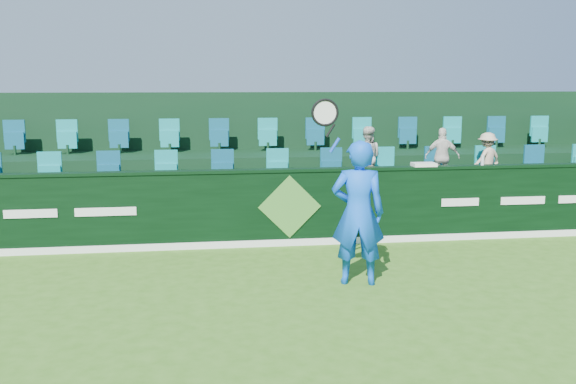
{
  "coord_description": "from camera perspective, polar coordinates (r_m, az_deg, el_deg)",
  "views": [
    {
      "loc": [
        -1.53,
        -6.9,
        2.84
      ],
      "look_at": [
        -0.18,
        2.8,
        1.15
      ],
      "focal_mm": 40.0,
      "sensor_mm": 36.0,
      "label": 1
    }
  ],
  "objects": [
    {
      "name": "ground",
      "position": [
        7.61,
        4.35,
        -12.13
      ],
      "size": [
        60.0,
        60.0,
        0.0
      ],
      "primitive_type": "plane",
      "color": "#366A19",
      "rests_on": "ground"
    },
    {
      "name": "sponsor_hoarding",
      "position": [
        11.21,
        0.08,
        -1.34
      ],
      "size": [
        16.0,
        0.25,
        1.35
      ],
      "color": "black",
      "rests_on": "ground"
    },
    {
      "name": "stand_tier_front",
      "position": [
        12.34,
        -0.64,
        -1.62
      ],
      "size": [
        16.0,
        2.0,
        0.8
      ],
      "primitive_type": "cube",
      "color": "black",
      "rests_on": "ground"
    },
    {
      "name": "stand_tier_back",
      "position": [
        14.15,
        -1.62,
        0.88
      ],
      "size": [
        16.0,
        1.8,
        1.3
      ],
      "primitive_type": "cube",
      "color": "black",
      "rests_on": "ground"
    },
    {
      "name": "stand_rear",
      "position": [
        14.51,
        -1.83,
        3.36
      ],
      "size": [
        16.0,
        4.1,
        2.6
      ],
      "color": "black",
      "rests_on": "ground"
    },
    {
      "name": "seat_row_front",
      "position": [
        12.61,
        -0.88,
        1.86
      ],
      "size": [
        13.5,
        0.5,
        0.6
      ],
      "primitive_type": "cube",
      "color": "teal",
      "rests_on": "stand_tier_front"
    },
    {
      "name": "seat_row_back",
      "position": [
        14.33,
        -1.77,
        4.82
      ],
      "size": [
        13.5,
        0.5,
        0.6
      ],
      "primitive_type": "cube",
      "color": "teal",
      "rests_on": "stand_tier_back"
    },
    {
      "name": "tennis_player",
      "position": [
        9.04,
        6.22,
        -1.78
      ],
      "size": [
        1.18,
        0.63,
        2.69
      ],
      "color": "blue",
      "rests_on": "ground"
    },
    {
      "name": "spectator_left",
      "position": [
        12.52,
        7.02,
        3.1
      ],
      "size": [
        0.7,
        0.63,
        1.19
      ],
      "primitive_type": "imported",
      "rotation": [
        0.0,
        0.0,
        2.77
      ],
      "color": "beige",
      "rests_on": "stand_tier_front"
    },
    {
      "name": "spectator_middle",
      "position": [
        13.0,
        13.55,
        3.05
      ],
      "size": [
        0.72,
        0.45,
        1.15
      ],
      "primitive_type": "imported",
      "rotation": [
        0.0,
        0.0,
        2.88
      ],
      "color": "silver",
      "rests_on": "stand_tier_front"
    },
    {
      "name": "spectator_right",
      "position": [
        13.38,
        17.26,
        2.84
      ],
      "size": [
        0.78,
        0.63,
        1.05
      ],
      "primitive_type": "imported",
      "rotation": [
        0.0,
        0.0,
        3.56
      ],
      "color": "#C3AB8A",
      "rests_on": "stand_tier_front"
    },
    {
      "name": "towel",
      "position": [
        11.69,
        11.98,
        2.41
      ],
      "size": [
        0.41,
        0.27,
        0.06
      ],
      "primitive_type": "cube",
      "color": "white",
      "rests_on": "sponsor_hoarding"
    },
    {
      "name": "drinks_bottle",
      "position": [
        12.1,
        16.91,
        2.74
      ],
      "size": [
        0.06,
        0.06,
        0.19
      ],
      "primitive_type": "cylinder",
      "color": "silver",
      "rests_on": "sponsor_hoarding"
    }
  ]
}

